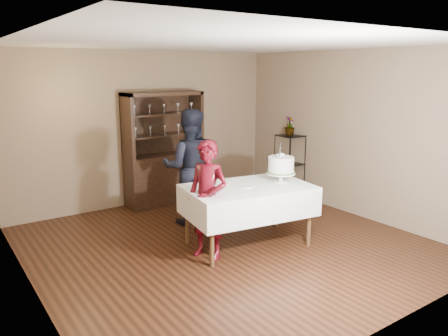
{
  "coord_description": "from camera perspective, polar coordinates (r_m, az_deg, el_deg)",
  "views": [
    {
      "loc": [
        -3.3,
        -4.65,
        2.37
      ],
      "look_at": [
        0.01,
        0.1,
        1.07
      ],
      "focal_mm": 35.0,
      "sensor_mm": 36.0,
      "label": 1
    }
  ],
  "objects": [
    {
      "name": "floor",
      "position": [
        6.18,
        0.44,
        -9.88
      ],
      "size": [
        5.0,
        5.0,
        0.0
      ],
      "primitive_type": "plane",
      "color": "black",
      "rests_on": "ground"
    },
    {
      "name": "ceiling",
      "position": [
        5.71,
        0.48,
        15.98
      ],
      "size": [
        5.0,
        5.0,
        0.0
      ],
      "primitive_type": "plane",
      "rotation": [
        3.14,
        0.0,
        0.0
      ],
      "color": "silver",
      "rests_on": "back_wall"
    },
    {
      "name": "back_wall",
      "position": [
        7.94,
        -10.07,
        5.11
      ],
      "size": [
        5.0,
        0.02,
        2.7
      ],
      "primitive_type": "cube",
      "color": "#77694C",
      "rests_on": "floor"
    },
    {
      "name": "wall_left",
      "position": [
        4.83,
        -24.51,
        -0.69
      ],
      "size": [
        0.02,
        5.0,
        2.7
      ],
      "primitive_type": "cube",
      "color": "#77694C",
      "rests_on": "floor"
    },
    {
      "name": "wall_right",
      "position": [
        7.51,
        16.27,
        4.36
      ],
      "size": [
        0.02,
        5.0,
        2.7
      ],
      "primitive_type": "cube",
      "color": "#77694C",
      "rests_on": "floor"
    },
    {
      "name": "china_hutch",
      "position": [
        7.93,
        -7.82,
        0.14
      ],
      "size": [
        1.4,
        0.48,
        2.0
      ],
      "color": "black",
      "rests_on": "floor"
    },
    {
      "name": "plant_etagere",
      "position": [
        8.27,
        8.55,
        0.54
      ],
      "size": [
        0.42,
        0.42,
        1.2
      ],
      "color": "black",
      "rests_on": "floor"
    },
    {
      "name": "cake_table",
      "position": [
        5.95,
        3.16,
        -4.21
      ],
      "size": [
        1.82,
        1.27,
        0.84
      ],
      "rotation": [
        0.0,
        0.0,
        -0.15
      ],
      "color": "silver",
      "rests_on": "floor"
    },
    {
      "name": "woman",
      "position": [
        5.54,
        -2.17,
        -4.17
      ],
      "size": [
        0.57,
        0.66,
        1.53
      ],
      "primitive_type": "imported",
      "rotation": [
        0.0,
        0.0,
        -1.14
      ],
      "color": "#3B050C",
      "rests_on": "floor"
    },
    {
      "name": "man",
      "position": [
        6.76,
        -4.45,
        0.11
      ],
      "size": [
        1.11,
        1.05,
        1.8
      ],
      "primitive_type": "imported",
      "rotation": [
        0.0,
        0.0,
        2.57
      ],
      "color": "black",
      "rests_on": "floor"
    },
    {
      "name": "cake",
      "position": [
        6.12,
        7.45,
        0.24
      ],
      "size": [
        0.42,
        0.42,
        0.55
      ],
      "rotation": [
        0.0,
        0.0,
        -0.19
      ],
      "color": "white",
      "rests_on": "cake_table"
    },
    {
      "name": "plate_near",
      "position": [
        5.83,
        2.9,
        -2.45
      ],
      "size": [
        0.23,
        0.23,
        0.01
      ],
      "primitive_type": "cylinder",
      "rotation": [
        0.0,
        0.0,
        0.39
      ],
      "color": "white",
      "rests_on": "cake_table"
    },
    {
      "name": "plate_far",
      "position": [
        5.97,
        -0.34,
        -2.07
      ],
      "size": [
        0.21,
        0.21,
        0.01
      ],
      "primitive_type": "cylinder",
      "rotation": [
        0.0,
        0.0,
        0.39
      ],
      "color": "white",
      "rests_on": "cake_table"
    },
    {
      "name": "potted_plant",
      "position": [
        8.18,
        8.59,
        5.46
      ],
      "size": [
        0.26,
        0.26,
        0.35
      ],
      "primitive_type": "imported",
      "rotation": [
        0.0,
        0.0,
        0.52
      ],
      "color": "#476F34",
      "rests_on": "plant_etagere"
    }
  ]
}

